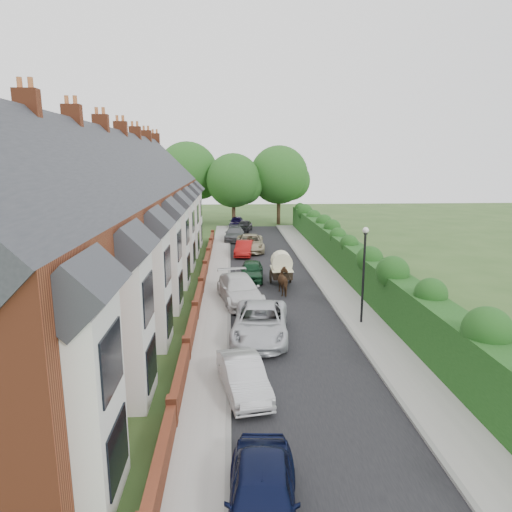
{
  "coord_description": "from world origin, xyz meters",
  "views": [
    {
      "loc": [
        -3.4,
        -18.4,
        8.5
      ],
      "look_at": [
        -1.74,
        11.23,
        2.2
      ],
      "focal_mm": 32.0,
      "sensor_mm": 36.0,
      "label": 1
    }
  ],
  "objects_px": {
    "car_grey": "(235,234)",
    "horse": "(285,282)",
    "car_black": "(244,226)",
    "car_green": "(252,271)",
    "lamppost": "(364,263)",
    "car_silver_a": "(243,377)",
    "car_red": "(244,248)",
    "horse_cart": "(282,266)",
    "car_silver_b": "(260,322)",
    "car_navy": "(262,496)",
    "car_beige": "(250,243)",
    "car_white": "(240,289)"
  },
  "relations": [
    {
      "from": "car_green",
      "to": "car_red",
      "type": "distance_m",
      "value": 8.46
    },
    {
      "from": "horse",
      "to": "car_white",
      "type": "bearing_deg",
      "value": 18.43
    },
    {
      "from": "car_silver_b",
      "to": "car_grey",
      "type": "height_order",
      "value": "car_silver_b"
    },
    {
      "from": "lamppost",
      "to": "car_green",
      "type": "relative_size",
      "value": 1.28
    },
    {
      "from": "car_green",
      "to": "horse",
      "type": "bearing_deg",
      "value": -57.85
    },
    {
      "from": "car_silver_a",
      "to": "car_beige",
      "type": "bearing_deg",
      "value": 76.08
    },
    {
      "from": "car_beige",
      "to": "car_silver_b",
      "type": "bearing_deg",
      "value": -89.82
    },
    {
      "from": "car_navy",
      "to": "car_white",
      "type": "distance_m",
      "value": 17.29
    },
    {
      "from": "car_black",
      "to": "horse_cart",
      "type": "height_order",
      "value": "horse_cart"
    },
    {
      "from": "car_silver_b",
      "to": "car_red",
      "type": "bearing_deg",
      "value": 96.55
    },
    {
      "from": "car_white",
      "to": "car_silver_a",
      "type": "bearing_deg",
      "value": -100.86
    },
    {
      "from": "car_green",
      "to": "horse",
      "type": "xyz_separation_m",
      "value": [
        1.97,
        -3.66,
        0.14
      ]
    },
    {
      "from": "car_beige",
      "to": "car_black",
      "type": "distance_m",
      "value": 11.97
    },
    {
      "from": "car_grey",
      "to": "horse",
      "type": "bearing_deg",
      "value": -77.86
    },
    {
      "from": "car_silver_b",
      "to": "car_silver_a",
      "type": "bearing_deg",
      "value": -94.36
    },
    {
      "from": "car_red",
      "to": "horse_cart",
      "type": "bearing_deg",
      "value": -69.76
    },
    {
      "from": "car_beige",
      "to": "horse",
      "type": "xyz_separation_m",
      "value": [
        1.64,
        -14.18,
        0.05
      ]
    },
    {
      "from": "horse_cart",
      "to": "car_grey",
      "type": "bearing_deg",
      "value": 99.63
    },
    {
      "from": "car_green",
      "to": "car_black",
      "type": "relative_size",
      "value": 1.02
    },
    {
      "from": "car_silver_a",
      "to": "car_red",
      "type": "distance_m",
      "value": 24.7
    },
    {
      "from": "lamppost",
      "to": "car_silver_b",
      "type": "distance_m",
      "value": 6.17
    },
    {
      "from": "car_navy",
      "to": "horse_cart",
      "type": "xyz_separation_m",
      "value": [
        2.77,
        20.9,
        0.62
      ]
    },
    {
      "from": "car_beige",
      "to": "car_grey",
      "type": "xyz_separation_m",
      "value": [
        -1.4,
        5.86,
        -0.06
      ]
    },
    {
      "from": "lamppost",
      "to": "car_grey",
      "type": "bearing_deg",
      "value": 103.97
    },
    {
      "from": "car_beige",
      "to": "horse_cart",
      "type": "xyz_separation_m",
      "value": [
        1.64,
        -12.07,
        0.57
      ]
    },
    {
      "from": "car_silver_a",
      "to": "car_silver_b",
      "type": "xyz_separation_m",
      "value": [
        0.98,
        5.34,
        0.13
      ]
    },
    {
      "from": "lamppost",
      "to": "car_grey",
      "type": "height_order",
      "value": "lamppost"
    },
    {
      "from": "horse",
      "to": "car_black",
      "type": "bearing_deg",
      "value": -94.45
    },
    {
      "from": "car_green",
      "to": "car_black",
      "type": "bearing_deg",
      "value": 93.52
    },
    {
      "from": "car_black",
      "to": "car_navy",
      "type": "bearing_deg",
      "value": -78.82
    },
    {
      "from": "car_navy",
      "to": "car_grey",
      "type": "distance_m",
      "value": 38.83
    },
    {
      "from": "car_silver_a",
      "to": "car_beige",
      "type": "distance_m",
      "value": 26.79
    },
    {
      "from": "car_silver_b",
      "to": "car_navy",
      "type": "bearing_deg",
      "value": -87.52
    },
    {
      "from": "car_grey",
      "to": "horse",
      "type": "height_order",
      "value": "horse"
    },
    {
      "from": "car_beige",
      "to": "horse",
      "type": "relative_size",
      "value": 2.84
    },
    {
      "from": "car_red",
      "to": "lamppost",
      "type": "bearing_deg",
      "value": -64.96
    },
    {
      "from": "car_grey",
      "to": "horse_cart",
      "type": "bearing_deg",
      "value": -76.86
    },
    {
      "from": "horse",
      "to": "horse_cart",
      "type": "xyz_separation_m",
      "value": [
        -0.0,
        2.11,
        0.52
      ]
    },
    {
      "from": "lamppost",
      "to": "car_silver_a",
      "type": "relative_size",
      "value": 1.29
    },
    {
      "from": "car_white",
      "to": "car_green",
      "type": "bearing_deg",
      "value": 68.91
    },
    {
      "from": "car_grey",
      "to": "horse",
      "type": "xyz_separation_m",
      "value": [
        3.04,
        -20.04,
        0.11
      ]
    },
    {
      "from": "car_navy",
      "to": "car_silver_b",
      "type": "xyz_separation_m",
      "value": [
        0.71,
        11.55,
        0.06
      ]
    },
    {
      "from": "car_navy",
      "to": "car_red",
      "type": "distance_m",
      "value": 30.91
    },
    {
      "from": "lamppost",
      "to": "car_black",
      "type": "bearing_deg",
      "value": 99.28
    },
    {
      "from": "car_navy",
      "to": "car_black",
      "type": "distance_m",
      "value": 44.94
    },
    {
      "from": "car_black",
      "to": "car_green",
      "type": "bearing_deg",
      "value": -77.96
    },
    {
      "from": "car_green",
      "to": "horse_cart",
      "type": "height_order",
      "value": "horse_cart"
    },
    {
      "from": "car_silver_b",
      "to": "horse_cart",
      "type": "height_order",
      "value": "horse_cart"
    },
    {
      "from": "car_grey",
      "to": "horse_cart",
      "type": "xyz_separation_m",
      "value": [
        3.04,
        -17.93,
        0.63
      ]
    },
    {
      "from": "car_silver_a",
      "to": "horse",
      "type": "bearing_deg",
      "value": 65.48
    }
  ]
}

